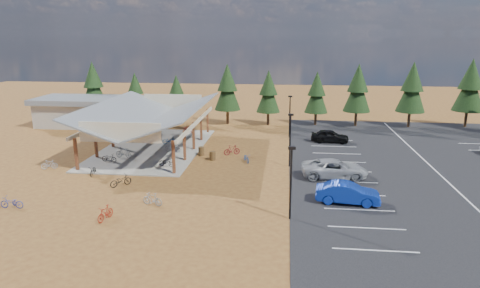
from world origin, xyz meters
TOP-DOWN VIEW (x-y plane):
  - ground at (0.00, 0.00)m, footprint 140.00×140.00m
  - asphalt_lot at (18.50, 3.00)m, footprint 27.00×44.00m
  - concrete_pad at (-10.00, 7.00)m, footprint 10.60×18.60m
  - bike_pavilion at (-10.00, 7.00)m, footprint 11.65×19.40m
  - outbuilding at (-24.00, 18.00)m, footprint 11.00×7.00m
  - lamp_post_0 at (5.00, -10.00)m, footprint 0.50×0.25m
  - lamp_post_1 at (5.00, 2.00)m, footprint 0.50×0.25m
  - lamp_post_2 at (5.00, 14.00)m, footprint 0.50×0.25m
  - trash_bin_0 at (-2.69, 3.33)m, footprint 0.60×0.60m
  - trash_bin_1 at (-4.14, 4.90)m, footprint 0.60×0.60m
  - pine_0 at (-23.60, 22.52)m, footprint 3.64×3.64m
  - pine_1 at (-17.36, 22.67)m, footprint 2.98×2.98m
  - pine_2 at (-10.91, 21.43)m, footprint 2.92×2.92m
  - pine_3 at (-3.62, 21.14)m, footprint 3.61×3.61m
  - pine_4 at (2.07, 21.07)m, footprint 3.26×3.26m
  - pine_5 at (8.62, 21.64)m, footprint 3.19×3.19m
  - pine_6 at (14.08, 21.65)m, footprint 3.65×3.65m
  - pine_7 at (21.15, 21.71)m, footprint 3.79×3.79m
  - pine_8 at (28.84, 22.59)m, footprint 3.97×3.97m
  - bike_0 at (-12.67, 1.34)m, footprint 1.62×0.75m
  - bike_1 at (-11.73, 2.76)m, footprint 1.90×0.91m
  - bike_2 at (-10.82, 9.98)m, footprint 1.60×0.65m
  - bike_3 at (-12.43, 11.68)m, footprint 1.84×1.02m
  - bike_4 at (-6.62, 0.43)m, footprint 1.63×0.93m
  - bike_5 at (-7.37, 5.48)m, footprint 1.85×0.79m
  - bike_6 at (-8.60, 8.73)m, footprint 1.66×0.66m
  - bike_7 at (-7.73, 14.80)m, footprint 1.70×0.99m
  - bike_8 at (-12.55, -2.52)m, footprint 0.83×1.71m
  - bike_9 at (-17.44, -1.25)m, footprint 1.51×0.94m
  - bike_10 at (-15.12, -10.40)m, footprint 1.75×0.66m
  - bike_11 at (-7.50, -11.59)m, footprint 0.84×1.76m
  - bike_12 at (-9.01, -5.01)m, footprint 1.76×1.80m
  - bike_13 at (-5.10, -8.72)m, footprint 1.69×0.87m
  - bike_14 at (0.77, 3.04)m, footprint 1.12×1.71m
  - bike_15 at (-0.99, 5.43)m, footprint 1.80×1.25m
  - car_1 at (9.30, -6.75)m, footprint 4.85×2.12m
  - car_2 at (8.94, -0.87)m, footprint 5.91×2.98m
  - car_4 at (9.71, 11.95)m, footprint 4.45×2.02m

SIDE VIEW (x-z plane):
  - ground at x=0.00m, z-range 0.00..0.00m
  - asphalt_lot at x=18.50m, z-range 0.00..0.04m
  - concrete_pad at x=-10.00m, z-range 0.00..0.10m
  - bike_14 at x=0.77m, z-range 0.00..0.85m
  - bike_8 at x=-12.55m, z-range 0.00..0.86m
  - bike_9 at x=-17.44m, z-range 0.00..0.88m
  - trash_bin_0 at x=-2.69m, z-range 0.00..0.90m
  - trash_bin_1 at x=-4.14m, z-range 0.00..0.90m
  - bike_10 at x=-15.12m, z-range 0.00..0.91m
  - bike_13 at x=-5.10m, z-range 0.00..0.98m
  - bike_12 at x=-9.01m, z-range 0.00..0.98m
  - bike_4 at x=-6.62m, z-range 0.10..0.91m
  - bike_0 at x=-12.67m, z-range 0.10..0.92m
  - bike_11 at x=-7.50m, z-range 0.00..1.02m
  - bike_2 at x=-10.82m, z-range 0.10..0.92m
  - bike_6 at x=-8.60m, z-range 0.10..0.95m
  - bike_15 at x=-0.99m, z-range 0.00..1.06m
  - bike_7 at x=-7.73m, z-range 0.10..1.09m
  - bike_3 at x=-12.43m, z-range 0.10..1.17m
  - bike_5 at x=-7.37m, z-range 0.10..1.18m
  - bike_1 at x=-11.73m, z-range 0.10..1.20m
  - car_4 at x=9.71m, z-range 0.04..1.52m
  - car_1 at x=9.30m, z-range 0.04..1.59m
  - car_2 at x=8.94m, z-range 0.04..1.64m
  - outbuilding at x=-24.00m, z-range 0.08..3.98m
  - lamp_post_0 at x=5.00m, z-range 0.41..5.55m
  - lamp_post_1 at x=5.00m, z-range 0.41..5.55m
  - lamp_post_2 at x=5.00m, z-range 0.41..5.55m
  - bike_pavilion at x=-10.00m, z-range 1.34..6.31m
  - pine_2 at x=-10.91m, z-range 0.75..7.55m
  - pine_1 at x=-17.36m, z-range 0.76..7.70m
  - pine_5 at x=8.62m, z-range 0.82..8.25m
  - pine_4 at x=2.07m, z-range 0.84..8.43m
  - pine_3 at x=-3.62m, z-range 0.93..9.33m
  - pine_0 at x=-23.60m, z-range 0.94..9.42m
  - pine_6 at x=14.08m, z-range 0.94..9.45m
  - pine_7 at x=21.15m, z-range 0.98..9.80m
  - pine_8 at x=28.84m, z-range 1.02..10.27m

